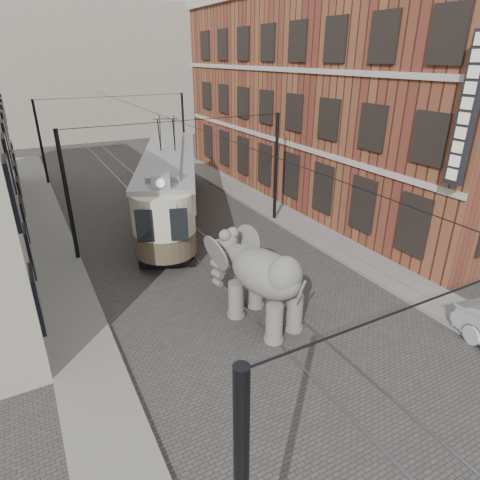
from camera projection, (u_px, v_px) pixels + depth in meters
ground at (246, 289)px, 16.89m from camera, size 120.00×120.00×0.00m
tram_rails at (246, 289)px, 16.88m from camera, size 1.54×80.00×0.02m
sidewalk_right at (357, 257)px, 19.44m from camera, size 2.00×60.00×0.15m
sidewalk_left at (78, 334)px, 14.05m from camera, size 2.00×60.00×0.15m
brick_building at (329, 102)px, 26.42m from camera, size 8.00×26.00×12.00m
distant_block at (73, 72)px, 46.21m from camera, size 28.00×10.00×14.00m
catenary at (191, 187)px, 19.60m from camera, size 11.00×30.20×6.00m
tram at (169, 169)px, 23.64m from camera, size 7.95×14.23×5.62m
elephant at (265, 285)px, 14.19m from camera, size 3.77×5.46×3.05m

